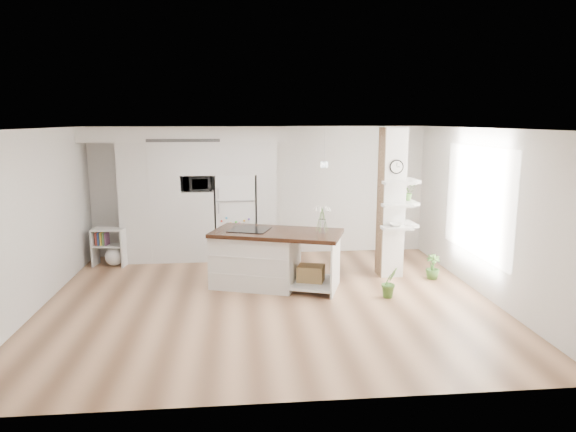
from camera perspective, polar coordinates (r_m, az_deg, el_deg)
name	(u,v)px	position (r m, az deg, el deg)	size (l,w,h in m)	color
floor	(269,301)	(8.26, -2.09, -9.38)	(7.00, 6.00, 0.01)	tan
room	(269,185)	(7.82, -2.18, 3.50)	(7.04, 6.04, 2.72)	white
cabinet_wall	(189,186)	(10.55, -10.91, 3.24)	(4.00, 0.71, 2.70)	silver
refrigerator	(236,216)	(10.61, -5.82, -0.02)	(0.78, 0.69, 1.75)	white
column	(397,203)	(9.43, 12.01, 1.40)	(0.69, 0.90, 2.70)	silver
window	(477,201)	(9.05, 20.29, 1.54)	(2.40, 2.40, 0.00)	white
pendant_light	(376,166)	(8.22, 9.72, 5.55)	(0.12, 0.12, 0.10)	white
kitchen_island	(263,257)	(8.86, -2.83, -4.58)	(2.37, 1.67, 1.54)	silver
bookshelf	(111,249)	(10.67, -19.04, -3.53)	(0.67, 0.45, 0.74)	silver
floor_plant_a	(390,282)	(8.49, 11.23, -7.23)	(0.28, 0.22, 0.50)	#487C31
floor_plant_b	(433,267)	(9.63, 15.77, -5.46)	(0.25, 0.25, 0.44)	#487C31
microwave	(198,183)	(10.48, -10.00, 3.58)	(0.54, 0.37, 0.30)	#2D2D2D
shelf_plant	(408,192)	(9.65, 13.18, 2.60)	(0.27, 0.23, 0.30)	#487C31
decor_bowl	(396,225)	(9.26, 11.89, -0.97)	(0.22, 0.22, 0.05)	white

